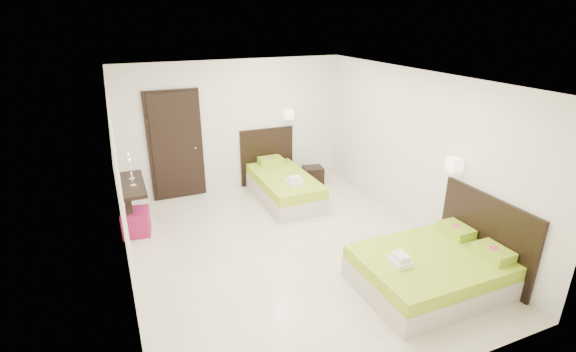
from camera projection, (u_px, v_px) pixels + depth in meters
name	position (u px, v px, depth m)	size (l,w,h in m)	color
floor	(290.00, 250.00, 6.42)	(5.50, 5.50, 0.00)	beige
bed_single	(282.00, 184.00, 8.16)	(1.15, 1.92, 1.58)	beige
bed_double	(435.00, 268.00, 5.48)	(1.85, 1.57, 1.53)	beige
nightstand	(313.00, 175.00, 8.90)	(0.41, 0.36, 0.36)	black
ottoman	(136.00, 222.00, 6.82)	(0.42, 0.42, 0.42)	maroon
door	(176.00, 146.00, 7.91)	(1.02, 0.15, 2.14)	black
console_shelf	(132.00, 185.00, 6.74)	(0.35, 1.20, 0.78)	black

